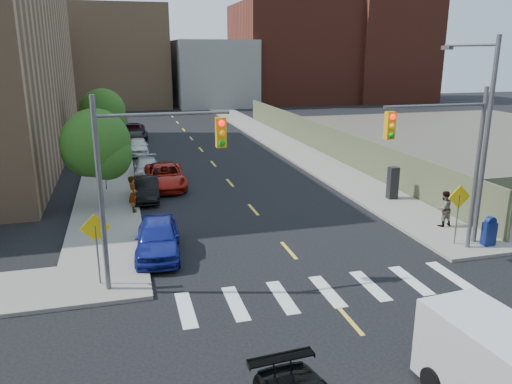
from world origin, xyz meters
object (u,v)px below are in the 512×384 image
parked_car_maroon (135,132)px  pedestrian_east (444,209)px  parked_car_blue (158,237)px  cargo_van (511,379)px  payphone (393,183)px  parked_car_red (165,176)px  parked_car_white (138,146)px  parked_car_grey (134,131)px  pedestrian_west (133,194)px  mailbox (489,231)px  parked_car_black (146,189)px  parked_car_silver (147,168)px

parked_car_maroon → pedestrian_east: bearing=-69.6°
parked_car_blue → cargo_van: (6.99, -12.24, 0.40)m
payphone → parked_car_maroon: bearing=116.6°
parked_car_red → parked_car_white: parked_car_red is taller
parked_car_red → pedestrian_east: pedestrian_east is taller
parked_car_grey → pedestrian_west: 24.41m
mailbox → pedestrian_west: pedestrian_west is taller
payphone → pedestrian_east: 4.87m
parked_car_blue → parked_car_black: (0.00, 8.46, -0.12)m
payphone → pedestrian_west: 14.53m
parked_car_blue → mailbox: parked_car_blue is taller
parked_car_white → parked_car_maroon: parked_car_white is taller
parked_car_red → parked_car_grey: size_ratio=1.00×
parked_car_black → parked_car_blue: bearing=-87.9°
cargo_van → parked_car_blue: bearing=115.0°
payphone → parked_car_silver: bearing=143.5°
cargo_van → mailbox: size_ratio=3.87×
parked_car_maroon → cargo_van: cargo_van is taller
mailbox → parked_car_black: bearing=131.9°
parked_car_maroon → mailbox: 36.54m
parked_car_black → mailbox: size_ratio=3.02×
parked_car_grey → parked_car_maroon: bearing=76.0°
mailbox → payphone: payphone is taller
parked_car_silver → mailbox: 21.91m
parked_car_black → parked_car_white: bearing=91.7°
cargo_van → parked_car_grey: bearing=94.6°
cargo_van → payphone: cargo_van is taller
parked_car_silver → pedestrian_east: size_ratio=2.45×
parked_car_black → mailbox: mailbox is taller
parked_car_silver → parked_car_grey: bearing=92.8°
parked_car_white → parked_car_grey: parked_car_grey is taller
parked_car_silver → pedestrian_west: pedestrian_west is taller
parked_car_blue → parked_car_red: size_ratio=0.85×
payphone → pedestrian_west: bearing=173.8°
parked_car_black → cargo_van: cargo_van is taller
parked_car_red → cargo_van: (5.69, -23.20, 0.44)m
pedestrian_west → pedestrian_east: size_ratio=1.10×
parked_car_blue → parked_car_grey: (0.00, 30.29, -0.03)m
payphone → pedestrian_west: pedestrian_west is taller
parked_car_grey → pedestrian_east: bearing=-66.9°
pedestrian_east → parked_car_maroon: bearing=-71.4°
parked_car_maroon → mailbox: mailbox is taller
parked_car_white → mailbox: 28.81m
parked_car_white → payphone: bearing=-51.4°
parked_car_grey → payphone: (13.66, -25.78, 0.33)m
parked_car_white → pedestrian_west: size_ratio=2.13×
parked_car_white → cargo_van: cargo_van is taller
parked_car_maroon → parked_car_blue: bearing=-93.3°
mailbox → parked_car_white: bearing=110.2°
parked_car_white → mailbox: size_ratio=3.15×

